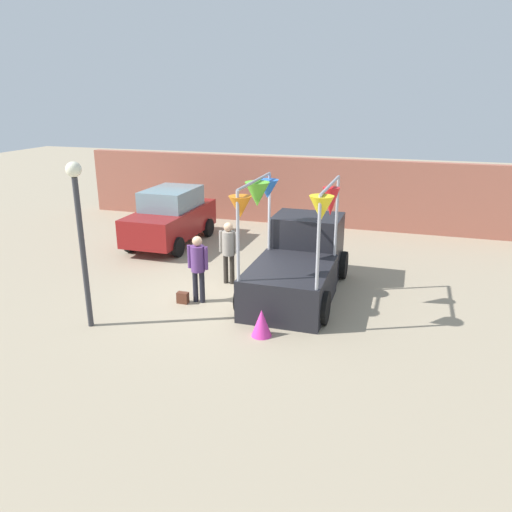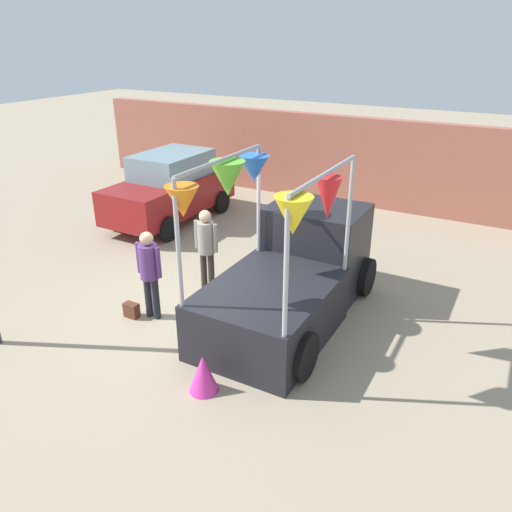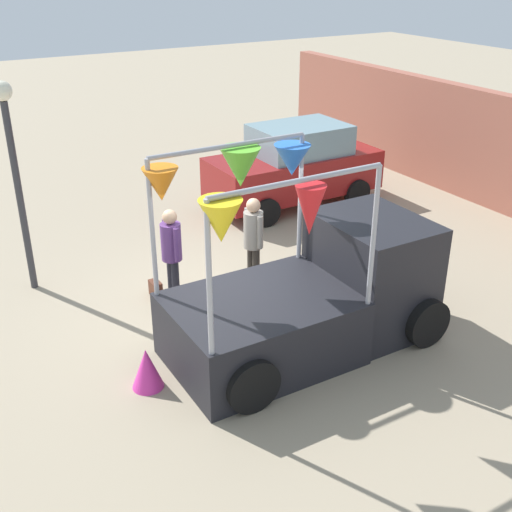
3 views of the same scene
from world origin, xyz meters
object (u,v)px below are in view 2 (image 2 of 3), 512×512
vendor_truck (294,269)px  handbag (132,310)px  person_customer (149,267)px  parked_car (171,187)px  person_vendor (206,243)px  folded_kite_bundle_magenta (203,374)px

vendor_truck → handbag: bearing=-147.2°
person_customer → parked_car: bearing=123.7°
vendor_truck → person_vendor: bearing=-179.4°
handbag → parked_car: bearing=119.3°
vendor_truck → folded_kite_bundle_magenta: 2.78m
person_customer → person_vendor: size_ratio=0.99×
person_vendor → folded_kite_bundle_magenta: person_vendor is taller
vendor_truck → folded_kite_bundle_magenta: vendor_truck is taller
vendor_truck → handbag: vendor_truck is taller
person_vendor → vendor_truck: bearing=0.6°
person_vendor → folded_kite_bundle_magenta: 3.29m
handbag → folded_kite_bundle_magenta: folded_kite_bundle_magenta is taller
parked_car → person_vendor: (3.19, -2.97, 0.09)m
parked_car → handbag: bearing=-60.7°
parked_car → person_customer: bearing=-56.3°
parked_car → handbag: 5.31m
vendor_truck → person_customer: vendor_truck is taller
parked_car → person_vendor: size_ratio=2.35×
person_vendor → handbag: (-0.62, -1.61, -0.89)m
vendor_truck → parked_car: bearing=150.0°
vendor_truck → person_customer: (-2.18, -1.43, 0.14)m
parked_car → person_customer: 5.26m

